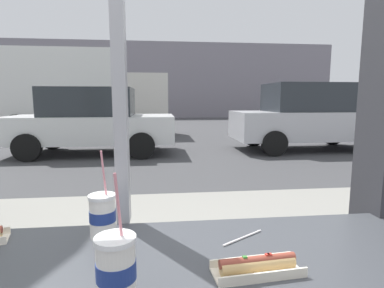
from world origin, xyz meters
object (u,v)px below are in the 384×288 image
Objects in this scene: hotdog_tray_near at (257,265)px; parked_car_silver at (307,117)px; soda_cup_left at (116,269)px; soda_cup_right at (103,215)px; parked_car_white at (92,121)px; box_truck at (72,91)px.

parked_car_silver reaches higher than hotdog_tray_near.
soda_cup_left is at bearing -166.78° from hotdog_tray_near.
soda_cup_right is at bearing -121.42° from parked_car_silver.
parked_car_white is 5.83m from parked_car_silver.
soda_cup_right is (-0.09, 0.37, -0.01)m from soda_cup_left.
soda_cup_left is 0.38m from soda_cup_right.
soda_cup_left is 12.02m from box_truck.
box_truck is at bearing 150.79° from parked_car_silver.
hotdog_tray_near is 7.63m from parked_car_white.
parked_car_silver is (4.24, 7.46, -0.09)m from soda_cup_left.
parked_car_silver is at bearing -29.21° from box_truck.
box_truck is (-7.37, 4.12, 0.79)m from parked_car_silver.
hotdog_tray_near is 0.06× the size of parked_car_silver.
box_truck is (-3.14, 11.58, 0.70)m from soda_cup_left.
parked_car_white is 4.48m from box_truck.
hotdog_tray_near is at bearing 13.22° from soda_cup_left.
soda_cup_left reaches higher than soda_cup_right.
soda_cup_left is at bearing -74.85° from box_truck.
soda_cup_left is 0.39m from hotdog_tray_near.
hotdog_tray_near is 12.04m from box_truck.
soda_cup_right is 11.64m from box_truck.
soda_cup_right is at bearing -78.06° from parked_car_white.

